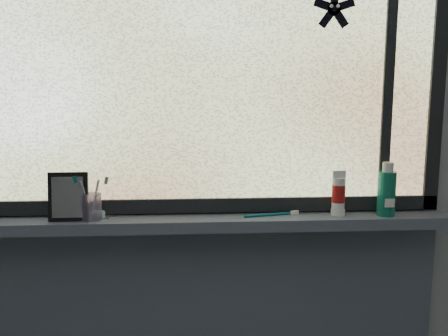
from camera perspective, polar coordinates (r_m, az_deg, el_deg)
wall_back at (r=1.76m, az=-1.08°, el=2.34°), size 3.00×0.01×2.50m
windowsill at (r=1.73m, az=-0.95°, el=-6.21°), size 1.62×0.14×0.04m
window_pane at (r=1.72m, az=-1.08°, el=11.54°), size 1.50×0.01×1.00m
frame_bottom at (r=1.76m, az=-1.02°, el=-4.23°), size 1.60×0.03×0.05m
frame_right at (r=1.91m, az=23.24°, el=10.58°), size 0.05×0.03×1.10m
frame_mullion at (r=1.84m, az=18.29°, el=10.94°), size 0.03×0.03×1.00m
starfish_sticker at (r=1.79m, az=12.47°, el=17.37°), size 0.15×0.02×0.15m
vanity_mirror at (r=1.74m, az=-17.36°, el=-3.13°), size 0.13×0.07×0.16m
toothpaste_tube at (r=1.76m, az=-15.49°, el=-5.00°), size 0.20×0.08×0.04m
toothbrush_cup at (r=1.73m, az=-14.92°, el=-4.32°), size 0.08×0.08×0.09m
toothbrush_lying at (r=1.74m, az=5.00°, el=-5.26°), size 0.21×0.07×0.01m
mouthwash_bottle at (r=1.81m, az=18.11°, el=-2.30°), size 0.08×0.08×0.15m
cream_tube at (r=1.77m, az=12.96°, el=-2.63°), size 0.05×0.05×0.11m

